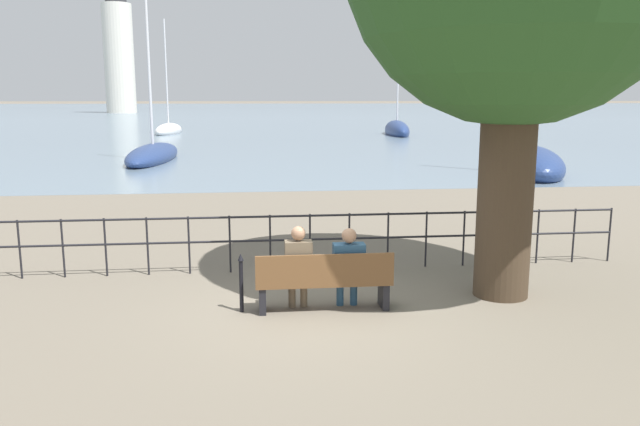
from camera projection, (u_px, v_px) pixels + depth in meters
ground_plane at (324, 309)px, 9.38m from camera, size 1000.00×1000.00×0.00m
harbor_water at (254, 109)px, 167.64m from camera, size 600.00×300.00×0.01m
park_bench at (324, 282)px, 9.24m from camera, size 2.03×0.45×0.90m
seated_person_left at (298, 264)px, 9.22m from camera, size 0.40×0.35×1.29m
seated_person_right at (349, 264)px, 9.31m from camera, size 0.47×0.35×1.24m
promenade_railing at (310, 233)px, 11.39m from camera, size 11.68×0.04×1.05m
closed_umbrella at (241, 280)px, 9.17m from camera, size 0.09×0.09×0.89m
sailboat_0 at (529, 165)px, 26.02m from camera, size 4.30×7.34×9.21m
sailboat_1 at (397, 130)px, 52.87m from camera, size 2.55×8.35×8.23m
sailboat_2 at (153, 155)px, 31.58m from camera, size 2.37×8.96×8.80m
sailboat_3 at (169, 130)px, 54.32m from camera, size 2.52×6.28×10.06m
harbor_lighthouse at (119, 52)px, 124.47m from camera, size 5.88×5.88×26.04m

